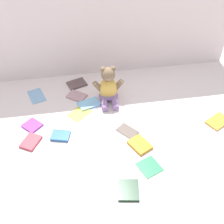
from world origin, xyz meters
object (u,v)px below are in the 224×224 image
at_px(book_case_10, 60,136).
at_px(book_case_4, 127,131).
at_px(book_case_8, 140,145).
at_px(book_case_9, 31,142).
at_px(book_case_1, 32,125).
at_px(book_case_7, 36,96).
at_px(book_case_5, 80,113).
at_px(book_case_3, 77,96).
at_px(teddy_bear, 108,88).
at_px(book_case_11, 218,121).
at_px(book_case_2, 89,104).
at_px(book_case_6, 77,84).
at_px(book_case_12, 149,167).
at_px(book_case_0, 128,190).

bearing_deg(book_case_10, book_case_4, 102.10).
xyz_separation_m(book_case_8, book_case_9, (-0.56, 0.11, -0.00)).
distance_m(book_case_1, book_case_7, 0.26).
height_order(book_case_5, book_case_8, book_case_8).
height_order(book_case_1, book_case_7, book_case_1).
distance_m(book_case_3, book_case_10, 0.34).
xyz_separation_m(teddy_bear, book_case_11, (0.58, -0.30, -0.08)).
bearing_deg(teddy_bear, book_case_2, -162.18).
height_order(book_case_5, book_case_10, book_case_10).
relative_size(book_case_2, book_case_3, 1.12).
bearing_deg(book_case_3, book_case_4, 72.98).
distance_m(teddy_bear, book_case_4, 0.30).
distance_m(book_case_3, book_case_6, 0.12).
bearing_deg(book_case_2, book_case_10, 123.74).
height_order(book_case_6, book_case_12, book_case_6).
distance_m(book_case_0, book_case_9, 0.58).
relative_size(teddy_bear, book_case_2, 1.83).
bearing_deg(book_case_11, book_case_3, 37.33).
relative_size(teddy_bear, book_case_12, 2.22).
bearing_deg(book_case_7, book_case_10, 92.33).
xyz_separation_m(book_case_0, book_case_8, (0.11, 0.25, 0.00)).
xyz_separation_m(book_case_11, book_case_12, (-0.46, -0.24, -0.00)).
bearing_deg(book_case_8, book_case_10, -45.10).
bearing_deg(book_case_5, book_case_4, 13.01).
bearing_deg(book_case_7, book_case_1, 68.36).
bearing_deg(book_case_1, book_case_2, 157.23).
distance_m(book_case_7, book_case_12, 0.85).
xyz_separation_m(teddy_bear, book_case_5, (-0.19, -0.10, -0.08)).
height_order(teddy_bear, book_case_2, teddy_bear).
distance_m(book_case_3, book_case_12, 0.67).
distance_m(book_case_3, book_case_7, 0.25).
bearing_deg(book_case_4, book_case_10, -42.79).
bearing_deg(book_case_1, book_case_6, -172.55).
relative_size(teddy_bear, book_case_9, 2.17).
bearing_deg(book_case_10, book_case_5, 160.46).
bearing_deg(teddy_bear, book_case_6, 137.94).
bearing_deg(book_case_2, book_case_4, -162.64).
bearing_deg(book_case_4, book_case_12, 63.14).
bearing_deg(book_case_5, book_case_10, -74.84).
distance_m(book_case_3, book_case_11, 0.85).
bearing_deg(book_case_12, book_case_11, 5.90).
height_order(book_case_0, book_case_8, book_case_8).
bearing_deg(book_case_1, book_case_0, 88.75).
distance_m(book_case_6, book_case_10, 0.46).
xyz_separation_m(book_case_7, book_case_8, (0.54, -0.50, 0.00)).
bearing_deg(book_case_1, book_case_4, 122.63).
xyz_separation_m(book_case_3, book_case_4, (0.25, -0.34, -0.00)).
relative_size(book_case_1, book_case_7, 0.68).
bearing_deg(teddy_bear, book_case_10, -136.35).
distance_m(book_case_4, book_case_9, 0.52).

